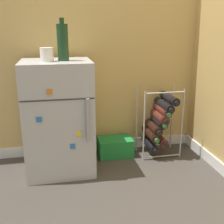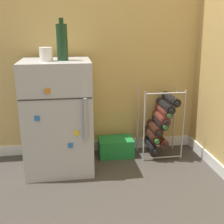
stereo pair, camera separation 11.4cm
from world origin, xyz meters
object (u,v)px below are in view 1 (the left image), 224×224
object	(u,v)px
mini_fridge	(59,117)
wine_rack	(159,122)
fridge_top_cup	(47,55)
fridge_top_bottle	(63,42)
soda_box	(115,147)

from	to	relation	value
mini_fridge	wine_rack	bearing A→B (deg)	6.85
wine_rack	mini_fridge	bearing A→B (deg)	-173.15
fridge_top_cup	fridge_top_bottle	bearing A→B (deg)	16.83
wine_rack	fridge_top_bottle	xyz separation A→B (m)	(-0.79, -0.13, 0.68)
mini_fridge	fridge_top_bottle	xyz separation A→B (m)	(0.06, -0.03, 0.56)
fridge_top_cup	fridge_top_bottle	xyz separation A→B (m)	(0.11, 0.03, 0.08)
mini_fridge	fridge_top_bottle	world-z (taller)	fridge_top_bottle
soda_box	mini_fridge	bearing A→B (deg)	-162.82
wine_rack	fridge_top_cup	bearing A→B (deg)	-169.87
mini_fridge	fridge_top_bottle	bearing A→B (deg)	-24.09
mini_fridge	wine_rack	distance (m)	0.86
mini_fridge	fridge_top_cup	size ratio (longest dim) A/B	8.97
mini_fridge	soda_box	distance (m)	0.61
soda_box	wine_rack	bearing A→B (deg)	-6.78
fridge_top_bottle	wine_rack	bearing A→B (deg)	9.14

